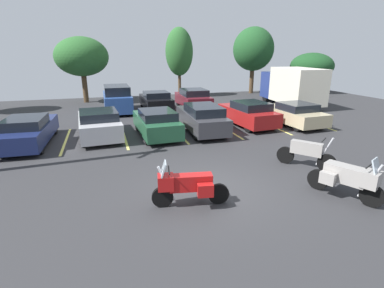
{
  "coord_description": "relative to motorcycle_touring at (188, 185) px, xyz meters",
  "views": [
    {
      "loc": [
        -3.14,
        -8.04,
        4.25
      ],
      "look_at": [
        -0.23,
        1.58,
        1.08
      ],
      "focal_mm": 27.45,
      "sensor_mm": 36.0,
      "label": 1
    }
  ],
  "objects": [
    {
      "name": "car_red",
      "position": [
        6.1,
        8.22,
        0.09
      ],
      "size": [
        2.15,
        4.45,
        1.47
      ],
      "color": "maroon",
      "rests_on": "ground"
    },
    {
      "name": "car_champagne",
      "position": [
        8.83,
        7.62,
        0.04
      ],
      "size": [
        2.16,
        4.42,
        1.36
      ],
      "color": "#C1B289",
      "rests_on": "ground"
    },
    {
      "name": "tree_rear",
      "position": [
        -3.54,
        20.06,
        3.21
      ],
      "size": [
        4.42,
        4.42,
        5.49
      ],
      "color": "#4C3823",
      "rests_on": "ground"
    },
    {
      "name": "tree_center_left",
      "position": [
        5.19,
        21.01,
        3.59
      ],
      "size": [
        2.61,
        2.61,
        6.47
      ],
      "color": "#4C3823",
      "rests_on": "ground"
    },
    {
      "name": "car_silver",
      "position": [
        -2.41,
        8.14,
        0.08
      ],
      "size": [
        2.22,
        4.5,
        1.45
      ],
      "color": "#B7B7BC",
      "rests_on": "ground"
    },
    {
      "name": "car_navy",
      "position": [
        -5.6,
        7.76,
        0.05
      ],
      "size": [
        1.98,
        4.9,
        1.39
      ],
      "color": "navy",
      "rests_on": "ground"
    },
    {
      "name": "box_truck",
      "position": [
        12.66,
        13.43,
        0.98
      ],
      "size": [
        3.01,
        6.58,
        3.04
      ],
      "color": "navy",
      "rests_on": "ground"
    },
    {
      "name": "car_far_blue",
      "position": [
        -1.13,
        14.77,
        0.32
      ],
      "size": [
        1.89,
        4.55,
        1.94
      ],
      "color": "#2D519E",
      "rests_on": "ground"
    },
    {
      "name": "ground",
      "position": [
        1.06,
        0.75,
        -0.68
      ],
      "size": [
        44.0,
        44.0,
        0.1
      ],
      "primitive_type": "cube",
      "color": "#2D2D30"
    },
    {
      "name": "car_charcoal",
      "position": [
        3.01,
        7.71,
        0.13
      ],
      "size": [
        1.88,
        4.9,
        1.52
      ],
      "color": "#38383D",
      "rests_on": "ground"
    },
    {
      "name": "motorcycle_second",
      "position": [
        5.12,
        1.52,
        -0.04
      ],
      "size": [
        1.46,
        1.81,
        1.33
      ],
      "color": "black",
      "rests_on": "ground"
    },
    {
      "name": "parking_stripes",
      "position": [
        -1.21,
        7.95,
        -0.63
      ],
      "size": [
        23.08,
        4.77,
        0.01
      ],
      "color": "#EAE066",
      "rests_on": "ground"
    },
    {
      "name": "motorcycle_third",
      "position": [
        4.69,
        -0.97,
        0.05
      ],
      "size": [
        1.33,
        2.04,
        1.44
      ],
      "color": "black",
      "rests_on": "ground"
    },
    {
      "name": "motorcycle_touring",
      "position": [
        0.0,
        0.0,
        0.0
      ],
      "size": [
        2.22,
        0.94,
        1.37
      ],
      "color": "black",
      "rests_on": "ground"
    },
    {
      "name": "car_far_maroon",
      "position": [
        4.61,
        14.56,
        0.11
      ],
      "size": [
        2.02,
        4.34,
        1.52
      ],
      "color": "maroon",
      "rests_on": "ground"
    },
    {
      "name": "tree_far_left",
      "position": [
        19.45,
        19.89,
        2.16
      ],
      "size": [
        4.47,
        4.47,
        4.16
      ],
      "color": "#4C3823",
      "rests_on": "ground"
    },
    {
      "name": "car_green",
      "position": [
        0.47,
        7.6,
        0.06
      ],
      "size": [
        1.96,
        4.48,
        1.4
      ],
      "color": "#235638",
      "rests_on": "ground"
    },
    {
      "name": "tree_right",
      "position": [
        13.17,
        21.29,
        3.86
      ],
      "size": [
        4.17,
        4.17,
        6.7
      ],
      "color": "#4C3823",
      "rests_on": "ground"
    },
    {
      "name": "car_far_black",
      "position": [
        1.74,
        14.95,
        0.05
      ],
      "size": [
        1.99,
        4.3,
        1.39
      ],
      "color": "black",
      "rests_on": "ground"
    }
  ]
}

